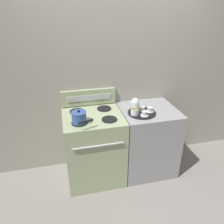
{
  "coord_description": "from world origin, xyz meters",
  "views": [
    {
      "loc": [
        -0.68,
        -2.34,
        2.12
      ],
      "look_at": [
        -0.15,
        -0.12,
        1.0
      ],
      "focal_mm": 35.0,
      "sensor_mm": 36.0,
      "label": 1
    }
  ],
  "objects": [
    {
      "name": "teacup_right",
      "position": [
        0.24,
        -0.17,
        0.96
      ],
      "size": [
        0.1,
        0.1,
        0.06
      ],
      "color": "silver",
      "rests_on": "serving_tray"
    },
    {
      "name": "teapot",
      "position": [
        0.13,
        -0.12,
        1.04
      ],
      "size": [
        0.1,
        0.16,
        0.23
      ],
      "color": "silver",
      "rests_on": "serving_tray"
    },
    {
      "name": "side_counter",
      "position": [
        0.37,
        0.0,
        0.46
      ],
      "size": [
        0.72,
        0.67,
        0.92
      ],
      "color": "#939399",
      "rests_on": "ground"
    },
    {
      "name": "wall_back",
      "position": [
        0.0,
        0.36,
        1.1
      ],
      "size": [
        6.0,
        0.05,
        2.2
      ],
      "color": "#9E998E",
      "rests_on": "ground"
    },
    {
      "name": "teacup_left",
      "position": [
        0.34,
        -0.08,
        0.96
      ],
      "size": [
        0.1,
        0.1,
        0.06
      ],
      "color": "silver",
      "rests_on": "serving_tray"
    },
    {
      "name": "stove",
      "position": [
        -0.36,
        -0.0,
        0.46
      ],
      "size": [
        0.72,
        0.7,
        0.93
      ],
      "color": "#9EAD84",
      "rests_on": "ground"
    },
    {
      "name": "control_panel",
      "position": [
        -0.36,
        0.31,
        1.03
      ],
      "size": [
        0.71,
        0.05,
        0.21
      ],
      "color": "#9EAD84",
      "rests_on": "stove"
    },
    {
      "name": "creamer_jug",
      "position": [
        0.24,
        -0.06,
        0.97
      ],
      "size": [
        0.07,
        0.07,
        0.07
      ],
      "color": "silver",
      "rests_on": "serving_tray"
    },
    {
      "name": "serving_tray",
      "position": [
        0.24,
        -0.08,
        0.93
      ],
      "size": [
        0.35,
        0.35,
        0.01
      ],
      "color": "black",
      "rests_on": "side_counter"
    },
    {
      "name": "ground_plane",
      "position": [
        0.0,
        0.0,
        0.0
      ],
      "size": [
        6.0,
        6.0,
        0.0
      ],
      "primitive_type": "plane",
      "color": "gray"
    },
    {
      "name": "saucepan",
      "position": [
        -0.54,
        -0.15,
        1.0
      ],
      "size": [
        0.22,
        0.28,
        0.16
      ],
      "color": "#335193",
      "rests_on": "stove"
    }
  ]
}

